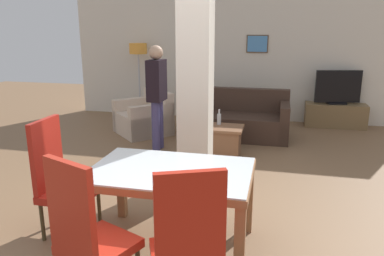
# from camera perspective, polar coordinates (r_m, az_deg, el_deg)

# --- Properties ---
(ground_plane) EXTENTS (18.00, 18.00, 0.00)m
(ground_plane) POSITION_cam_1_polar(r_m,az_deg,el_deg) (3.58, -3.12, -17.36)
(ground_plane) COLOR brown
(back_wall) EXTENTS (7.20, 0.09, 2.70)m
(back_wall) POSITION_cam_1_polar(r_m,az_deg,el_deg) (8.05, 6.98, 10.88)
(back_wall) COLOR silver
(back_wall) RESTS_ON ground_plane
(divider_pillar) EXTENTS (0.39, 0.37, 2.70)m
(divider_pillar) POSITION_cam_1_polar(r_m,az_deg,el_deg) (4.54, 0.54, 7.84)
(divider_pillar) COLOR silver
(divider_pillar) RESTS_ON ground_plane
(dining_table) EXTENTS (1.40, 0.93, 0.74)m
(dining_table) POSITION_cam_1_polar(r_m,az_deg,el_deg) (3.31, -3.26, -8.84)
(dining_table) COLOR brown
(dining_table) RESTS_ON ground_plane
(dining_chair_near_left) EXTENTS (0.60, 0.60, 1.12)m
(dining_chair_near_left) POSITION_cam_1_polar(r_m,az_deg,el_deg) (2.75, -15.76, -15.05)
(dining_chair_near_left) COLOR #B52818
(dining_chair_near_left) RESTS_ON ground_plane
(dining_chair_near_right) EXTENTS (0.60, 0.60, 1.12)m
(dining_chair_near_right) POSITION_cam_1_polar(r_m,az_deg,el_deg) (2.52, -0.69, -17.30)
(dining_chair_near_right) COLOR #AE2012
(dining_chair_near_right) RESTS_ON ground_plane
(dining_chair_head_left) EXTENTS (0.46, 0.46, 1.12)m
(dining_chair_head_left) POSITION_cam_1_polar(r_m,az_deg,el_deg) (3.75, -19.58, -7.00)
(dining_chair_head_left) COLOR #AC2117
(dining_chair_head_left) RESTS_ON ground_plane
(sofa) EXTENTS (1.81, 0.89, 0.84)m
(sofa) POSITION_cam_1_polar(r_m,az_deg,el_deg) (6.83, 6.90, 1.12)
(sofa) COLOR #39271E
(sofa) RESTS_ON ground_plane
(armchair) EXTENTS (1.24, 1.24, 0.78)m
(armchair) POSITION_cam_1_polar(r_m,az_deg,el_deg) (7.04, -7.21, 1.42)
(armchair) COLOR beige
(armchair) RESTS_ON ground_plane
(coffee_table) EXTENTS (0.64, 0.50, 0.45)m
(coffee_table) POSITION_cam_1_polar(r_m,az_deg,el_deg) (5.82, 4.56, -1.87)
(coffee_table) COLOR brown
(coffee_table) RESTS_ON ground_plane
(bottle) EXTENTS (0.07, 0.07, 0.24)m
(bottle) POSITION_cam_1_polar(r_m,az_deg,el_deg) (5.88, 4.14, 1.44)
(bottle) COLOR #B2B7BC
(bottle) RESTS_ON coffee_table
(tv_stand) EXTENTS (1.16, 0.40, 0.47)m
(tv_stand) POSITION_cam_1_polar(r_m,az_deg,el_deg) (7.97, 20.98, 1.81)
(tv_stand) COLOR brown
(tv_stand) RESTS_ON ground_plane
(tv_screen) EXTENTS (0.88, 0.27, 0.66)m
(tv_screen) POSITION_cam_1_polar(r_m,az_deg,el_deg) (7.87, 21.36, 5.75)
(tv_screen) COLOR black
(tv_screen) RESTS_ON tv_stand
(floor_lamp) EXTENTS (0.37, 0.37, 1.60)m
(floor_lamp) POSITION_cam_1_polar(r_m,az_deg,el_deg) (8.20, -8.17, 10.95)
(floor_lamp) COLOR #B7B7BC
(floor_lamp) RESTS_ON ground_plane
(standing_person) EXTENTS (0.23, 0.39, 1.66)m
(standing_person) POSITION_cam_1_polar(r_m,az_deg,el_deg) (5.93, -5.38, 5.64)
(standing_person) COLOR #3F3B6A
(standing_person) RESTS_ON ground_plane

